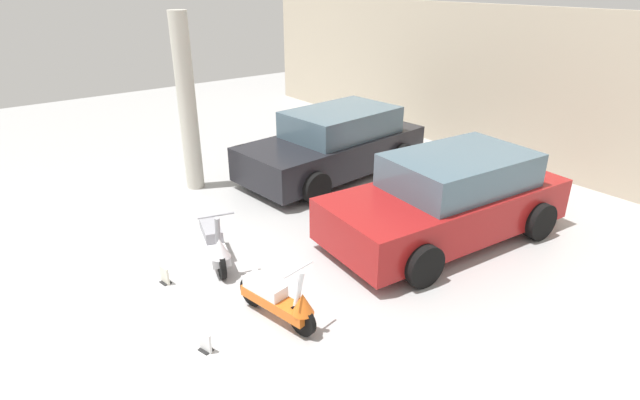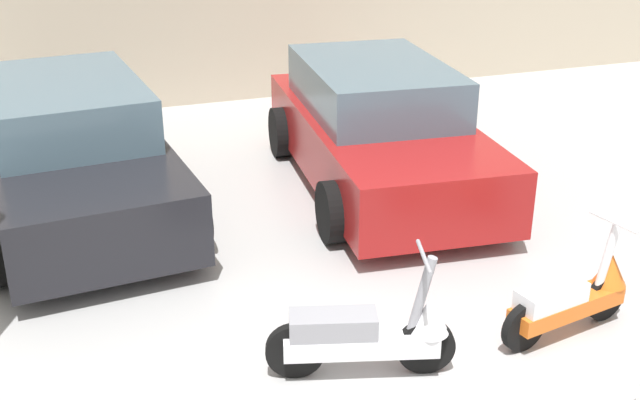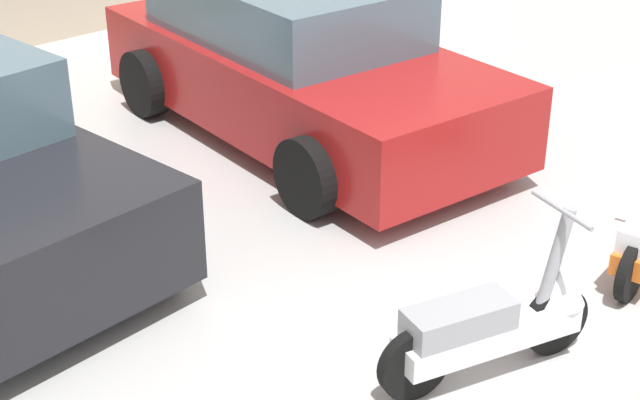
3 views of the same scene
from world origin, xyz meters
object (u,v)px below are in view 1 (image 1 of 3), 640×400
(scooter_front_left, at_px, (215,243))
(support_column_side, at_px, (187,105))
(car_rear_left, at_px, (335,144))
(car_rear_center, at_px, (448,199))
(placard_near_left_scooter, at_px, (165,276))
(placard_near_right_scooter, at_px, (205,343))
(scooter_front_right, at_px, (279,299))

(scooter_front_left, relative_size, support_column_side, 0.40)
(car_rear_left, distance_m, car_rear_center, 3.49)
(car_rear_left, xyz_separation_m, support_column_side, (-1.22, -2.83, 1.08))
(car_rear_left, relative_size, placard_near_left_scooter, 17.03)
(car_rear_center, bearing_deg, placard_near_left_scooter, -13.83)
(placard_near_right_scooter, bearing_deg, support_column_side, 156.31)
(scooter_front_left, height_order, support_column_side, support_column_side)
(car_rear_center, xyz_separation_m, placard_near_left_scooter, (-1.54, -4.42, -0.58))
(scooter_front_left, height_order, placard_near_left_scooter, scooter_front_left)
(scooter_front_left, xyz_separation_m, placard_near_left_scooter, (0.05, -0.86, -0.25))
(car_rear_center, bearing_deg, placard_near_right_scooter, 7.31)
(placard_near_right_scooter, bearing_deg, car_rear_left, 126.19)
(car_rear_left, height_order, support_column_side, support_column_side)
(scooter_front_left, height_order, car_rear_left, car_rear_left)
(car_rear_left, relative_size, support_column_side, 1.25)
(car_rear_left, xyz_separation_m, placard_near_left_scooter, (1.93, -4.77, -0.58))
(placard_near_left_scooter, bearing_deg, scooter_front_left, 93.47)
(car_rear_left, xyz_separation_m, placard_near_right_scooter, (3.62, -4.95, -0.58))
(scooter_front_right, xyz_separation_m, support_column_side, (-4.91, 1.10, 1.44))
(scooter_front_right, xyz_separation_m, placard_near_left_scooter, (-1.76, -0.84, -0.22))
(car_rear_left, bearing_deg, scooter_front_right, 38.32)
(scooter_front_right, distance_m, support_column_side, 5.23)
(placard_near_left_scooter, relative_size, placard_near_right_scooter, 1.00)
(placard_near_left_scooter, distance_m, support_column_side, 4.05)
(support_column_side, bearing_deg, scooter_front_left, -19.38)
(placard_near_left_scooter, bearing_deg, car_rear_left, 111.98)
(car_rear_left, height_order, car_rear_center, car_rear_left)
(scooter_front_left, xyz_separation_m, car_rear_left, (-1.87, 3.92, 0.34))
(scooter_front_right, relative_size, car_rear_left, 0.30)
(car_rear_center, distance_m, support_column_side, 5.41)
(scooter_front_left, relative_size, car_rear_center, 0.32)
(scooter_front_right, bearing_deg, placard_near_left_scooter, -165.25)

